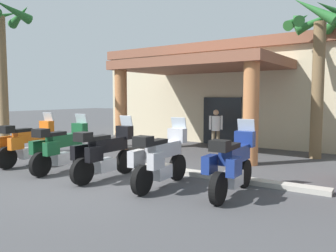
{
  "coord_description": "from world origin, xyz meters",
  "views": [
    {
      "loc": [
        6.09,
        -6.01,
        2.13
      ],
      "look_at": [
        0.3,
        2.93,
        1.2
      ],
      "focal_mm": 36.04,
      "sensor_mm": 36.0,
      "label": 1
    }
  ],
  "objects_px": {
    "motorcycle_green": "(61,147)",
    "palm_tree_roadside": "(0,39)",
    "pedestrian": "(216,127)",
    "motel_building": "(247,93)",
    "palm_tree_near_portico": "(320,42)",
    "motorcycle_black": "(104,152)",
    "motorcycle_orange": "(27,143)",
    "motorcycle_blue": "(232,164)",
    "motorcycle_silver": "(161,158)"
  },
  "relations": [
    {
      "from": "motorcycle_orange",
      "to": "palm_tree_roadside",
      "type": "distance_m",
      "value": 4.45
    },
    {
      "from": "motel_building",
      "to": "motorcycle_orange",
      "type": "bearing_deg",
      "value": -106.16
    },
    {
      "from": "motorcycle_orange",
      "to": "motorcycle_blue",
      "type": "distance_m",
      "value": 6.68
    },
    {
      "from": "motorcycle_black",
      "to": "motorcycle_silver",
      "type": "height_order",
      "value": "same"
    },
    {
      "from": "motorcycle_orange",
      "to": "motorcycle_blue",
      "type": "relative_size",
      "value": 1.0
    },
    {
      "from": "motorcycle_green",
      "to": "palm_tree_roadside",
      "type": "height_order",
      "value": "palm_tree_roadside"
    },
    {
      "from": "motorcycle_blue",
      "to": "pedestrian",
      "type": "distance_m",
      "value": 5.99
    },
    {
      "from": "motel_building",
      "to": "motorcycle_blue",
      "type": "xyz_separation_m",
      "value": [
        3.27,
        -9.87,
        -1.64
      ]
    },
    {
      "from": "pedestrian",
      "to": "palm_tree_roadside",
      "type": "xyz_separation_m",
      "value": [
        -6.41,
        -4.82,
        3.3
      ]
    },
    {
      "from": "palm_tree_roadside",
      "to": "motel_building",
      "type": "bearing_deg",
      "value": 57.64
    },
    {
      "from": "motorcycle_blue",
      "to": "palm_tree_near_portico",
      "type": "relative_size",
      "value": 0.4
    },
    {
      "from": "motorcycle_blue",
      "to": "palm_tree_roadside",
      "type": "xyz_separation_m",
      "value": [
        -9.24,
        0.45,
        3.54
      ]
    },
    {
      "from": "motorcycle_orange",
      "to": "pedestrian",
      "type": "bearing_deg",
      "value": -38.43
    },
    {
      "from": "motorcycle_blue",
      "to": "palm_tree_near_portico",
      "type": "xyz_separation_m",
      "value": [
        0.74,
        5.72,
        3.26
      ]
    },
    {
      "from": "motorcycle_silver",
      "to": "motorcycle_black",
      "type": "bearing_deg",
      "value": 92.78
    },
    {
      "from": "motorcycle_silver",
      "to": "motorcycle_blue",
      "type": "relative_size",
      "value": 1.0
    },
    {
      "from": "motorcycle_black",
      "to": "palm_tree_near_portico",
      "type": "height_order",
      "value": "palm_tree_near_portico"
    },
    {
      "from": "pedestrian",
      "to": "motel_building",
      "type": "bearing_deg",
      "value": 154.81
    },
    {
      "from": "motorcycle_blue",
      "to": "palm_tree_near_portico",
      "type": "height_order",
      "value": "palm_tree_near_portico"
    },
    {
      "from": "motel_building",
      "to": "palm_tree_roadside",
      "type": "height_order",
      "value": "palm_tree_roadside"
    },
    {
      "from": "motorcycle_green",
      "to": "motorcycle_blue",
      "type": "distance_m",
      "value": 5.02
    },
    {
      "from": "motorcycle_orange",
      "to": "palm_tree_near_portico",
      "type": "height_order",
      "value": "palm_tree_near_portico"
    },
    {
      "from": "motorcycle_blue",
      "to": "palm_tree_roadside",
      "type": "distance_m",
      "value": 9.91
    },
    {
      "from": "motorcycle_silver",
      "to": "palm_tree_near_portico",
      "type": "relative_size",
      "value": 0.4
    },
    {
      "from": "motorcycle_orange",
      "to": "pedestrian",
      "type": "height_order",
      "value": "pedestrian"
    },
    {
      "from": "motorcycle_silver",
      "to": "motorcycle_blue",
      "type": "xyz_separation_m",
      "value": [
        1.67,
        0.29,
        0.0
      ]
    },
    {
      "from": "motorcycle_green",
      "to": "motorcycle_black",
      "type": "xyz_separation_m",
      "value": [
        1.67,
        0.01,
        0.0
      ]
    },
    {
      "from": "pedestrian",
      "to": "motorcycle_black",
      "type": "bearing_deg",
      "value": -35.67
    },
    {
      "from": "motorcycle_silver",
      "to": "motorcycle_blue",
      "type": "height_order",
      "value": "same"
    },
    {
      "from": "motorcycle_black",
      "to": "pedestrian",
      "type": "height_order",
      "value": "pedestrian"
    },
    {
      "from": "motel_building",
      "to": "motorcycle_black",
      "type": "distance_m",
      "value": 10.41
    },
    {
      "from": "motel_building",
      "to": "motorcycle_silver",
      "type": "xyz_separation_m",
      "value": [
        1.61,
        -10.16,
        -1.64
      ]
    },
    {
      "from": "motorcycle_orange",
      "to": "palm_tree_roadside",
      "type": "xyz_separation_m",
      "value": [
        -2.57,
        0.81,
        3.54
      ]
    },
    {
      "from": "motorcycle_orange",
      "to": "palm_tree_near_portico",
      "type": "relative_size",
      "value": 0.4
    },
    {
      "from": "motorcycle_green",
      "to": "motorcycle_blue",
      "type": "height_order",
      "value": "same"
    },
    {
      "from": "palm_tree_near_portico",
      "to": "motorcycle_black",
      "type": "bearing_deg",
      "value": -123.55
    },
    {
      "from": "motorcycle_black",
      "to": "motorcycle_silver",
      "type": "xyz_separation_m",
      "value": [
        1.67,
        0.13,
        0.0
      ]
    },
    {
      "from": "palm_tree_near_portico",
      "to": "motorcycle_green",
      "type": "bearing_deg",
      "value": -133.01
    },
    {
      "from": "motel_building",
      "to": "palm_tree_near_portico",
      "type": "relative_size",
      "value": 2.57
    },
    {
      "from": "motorcycle_black",
      "to": "motorcycle_green",
      "type": "bearing_deg",
      "value": 92.03
    },
    {
      "from": "palm_tree_roadside",
      "to": "palm_tree_near_portico",
      "type": "xyz_separation_m",
      "value": [
        9.98,
        5.27,
        -0.27
      ]
    },
    {
      "from": "motorcycle_blue",
      "to": "palm_tree_roadside",
      "type": "bearing_deg",
      "value": 85.82
    },
    {
      "from": "motorcycle_black",
      "to": "motel_building",
      "type": "bearing_deg",
      "value": 1.23
    },
    {
      "from": "motorcycle_silver",
      "to": "palm_tree_near_portico",
      "type": "bearing_deg",
      "value": -23.4
    },
    {
      "from": "motorcycle_green",
      "to": "palm_tree_roadside",
      "type": "distance_m",
      "value": 5.59
    },
    {
      "from": "motorcycle_orange",
      "to": "motorcycle_green",
      "type": "xyz_separation_m",
      "value": [
        1.67,
        -0.07,
        0.0
      ]
    },
    {
      "from": "motorcycle_green",
      "to": "palm_tree_roadside",
      "type": "relative_size",
      "value": 0.38
    },
    {
      "from": "pedestrian",
      "to": "palm_tree_roadside",
      "type": "relative_size",
      "value": 0.28
    },
    {
      "from": "motel_building",
      "to": "palm_tree_near_portico",
      "type": "bearing_deg",
      "value": -43.78
    },
    {
      "from": "motorcycle_green",
      "to": "motorcycle_silver",
      "type": "bearing_deg",
      "value": -93.02
    }
  ]
}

